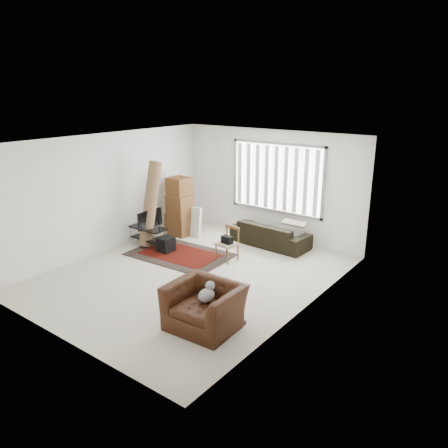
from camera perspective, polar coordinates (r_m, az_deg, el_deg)
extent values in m
plane|color=beige|center=(9.00, -4.22, -6.56)|extent=(6.00, 6.00, 0.00)
cube|color=white|center=(8.29, -4.63, 10.76)|extent=(5.00, 6.00, 0.02)
cube|color=white|center=(10.91, 6.06, 5.14)|extent=(5.00, 0.02, 2.70)
cube|color=white|center=(6.71, -21.56, -3.92)|extent=(5.00, 0.02, 2.70)
cube|color=white|center=(10.32, -14.94, 3.94)|extent=(0.02, 6.00, 2.70)
cube|color=white|center=(7.21, 10.71, -1.52)|extent=(0.02, 6.00, 2.70)
cube|color=white|center=(10.75, 6.95, 6.02)|extent=(2.40, 0.01, 1.60)
cube|color=gray|center=(10.73, 6.90, 6.00)|extent=(2.52, 0.06, 1.72)
cube|color=white|center=(10.70, 6.79, 5.97)|extent=(2.40, 0.02, 1.55)
cube|color=black|center=(10.03, -5.77, -3.97)|extent=(2.31, 1.60, 0.02)
cube|color=#430C06|center=(10.03, -5.77, -3.92)|extent=(1.82, 1.11, 0.00)
cube|color=black|center=(10.57, -9.88, -0.50)|extent=(0.93, 0.42, 0.04)
cube|color=black|center=(10.65, -9.81, -1.83)|extent=(0.89, 0.39, 0.03)
cylinder|color=#B2B2B7|center=(10.82, -12.02, -1.40)|extent=(0.03, 0.03, 0.46)
cylinder|color=#B2B2B7|center=(10.24, -8.93, -2.32)|extent=(0.03, 0.03, 0.46)
cylinder|color=#B2B2B7|center=(11.04, -10.66, -0.93)|extent=(0.03, 0.03, 0.46)
cylinder|color=#B2B2B7|center=(10.47, -7.55, -1.80)|extent=(0.03, 0.03, 0.46)
imported|color=black|center=(10.50, -9.95, 0.71)|extent=(0.10, 0.75, 0.43)
cube|color=black|center=(10.19, -7.63, -2.62)|extent=(0.35, 0.35, 0.34)
cube|color=brown|center=(11.35, -5.73, 0.02)|extent=(0.61, 0.56, 0.55)
cube|color=brown|center=(11.17, -5.84, 2.54)|extent=(0.56, 0.50, 0.50)
cube|color=brown|center=(11.12, -5.89, 4.96)|extent=(0.50, 0.50, 0.44)
cube|color=silver|center=(11.21, -4.26, 0.41)|extent=(0.60, 0.18, 0.76)
cylinder|color=brown|center=(10.48, -9.59, 2.62)|extent=(0.34, 0.77, 2.04)
imported|color=black|center=(10.53, 6.07, -0.85)|extent=(1.96, 0.93, 0.74)
cube|color=#857357|center=(9.55, 0.41, -2.64)|extent=(0.44, 0.44, 0.04)
cylinder|color=brown|center=(9.61, -1.04, -3.72)|extent=(0.04, 0.04, 0.38)
cylinder|color=brown|center=(9.39, 0.48, -4.23)|extent=(0.04, 0.04, 0.38)
cylinder|color=brown|center=(9.84, 0.33, -3.19)|extent=(0.04, 0.04, 0.38)
cylinder|color=brown|center=(9.63, 1.84, -3.67)|extent=(0.04, 0.04, 0.38)
cube|color=brown|center=(9.56, 1.13, -0.42)|extent=(0.39, 0.08, 0.06)
cube|color=brown|center=(9.72, 0.37, -1.10)|extent=(0.04, 0.04, 0.38)
cube|color=brown|center=(9.51, 1.90, -1.54)|extent=(0.04, 0.04, 0.38)
cube|color=black|center=(9.51, 0.41, -2.06)|extent=(0.26, 0.17, 0.16)
imported|color=#35170A|center=(6.97, -2.55, -10.35)|extent=(1.16, 1.02, 0.82)
ellipsoid|color=#59595B|center=(6.91, -2.57, -9.46)|extent=(0.24, 0.30, 0.20)
sphere|color=#59595B|center=(6.97, -1.83, -8.07)|extent=(0.15, 0.15, 0.15)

